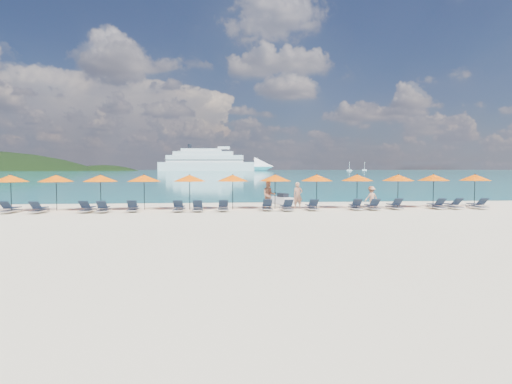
{
  "coord_description": "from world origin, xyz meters",
  "views": [
    {
      "loc": [
        -2.47,
        -22.8,
        2.61
      ],
      "look_at": [
        0.0,
        3.0,
        1.2
      ],
      "focal_mm": 30.0,
      "sensor_mm": 36.0,
      "label": 1
    }
  ],
  "objects": [
    {
      "name": "umbrella_8",
      "position": [
        6.91,
        4.74,
        2.02
      ],
      "size": [
        2.1,
        2.1,
        2.28
      ],
      "color": "black",
      "rests_on": "ground"
    },
    {
      "name": "umbrella_2",
      "position": [
        -9.62,
        4.73,
        2.02
      ],
      "size": [
        2.1,
        2.1,
        2.28
      ],
      "color": "black",
      "rests_on": "ground"
    },
    {
      "name": "lounger_17",
      "position": [
        14.52,
        3.4,
        0.24
      ],
      "size": [
        0.65,
        1.71,
        0.66
      ],
      "rotation": [
        0.0,
        0.0,
        0.02
      ],
      "color": "silver",
      "rests_on": "ground"
    },
    {
      "name": "beachgoer_c",
      "position": [
        7.8,
        4.48,
        0.73
      ],
      "size": [
        1.02,
        0.64,
        1.46
      ],
      "primitive_type": "imported",
      "rotation": [
        0.0,
        0.0,
        3.38
      ],
      "color": "tan",
      "rests_on": "ground"
    },
    {
      "name": "umbrella_5",
      "position": [
        -1.35,
        4.75,
        2.02
      ],
      "size": [
        2.1,
        2.1,
        2.28
      ],
      "color": "black",
      "rests_on": "ground"
    },
    {
      "name": "beachgoer_a",
      "position": [
        2.93,
        4.76,
        0.87
      ],
      "size": [
        0.66,
        0.46,
        1.73
      ],
      "primitive_type": "imported",
      "rotation": [
        0.0,
        0.0,
        0.07
      ],
      "color": "tan",
      "rests_on": "ground"
    },
    {
      "name": "beachgoer_b",
      "position": [
        1.01,
        4.78,
        0.9
      ],
      "size": [
        0.89,
        0.53,
        1.81
      ],
      "primitive_type": "imported",
      "rotation": [
        0.0,
        0.0,
        -0.02
      ],
      "color": "tan",
      "rests_on": "ground"
    },
    {
      "name": "lounger_7",
      "position": [
        -3.52,
        3.35,
        0.24
      ],
      "size": [
        0.63,
        1.7,
        0.66
      ],
      "rotation": [
        0.0,
        0.0,
        -0.01
      ],
      "color": "silver",
      "rests_on": "ground"
    },
    {
      "name": "lounger_13",
      "position": [
        7.42,
        3.31,
        0.24
      ],
      "size": [
        0.68,
        1.72,
        0.66
      ],
      "rotation": [
        0.0,
        0.0,
        -0.04
      ],
      "color": "silver",
      "rests_on": "ground"
    },
    {
      "name": "lounger_2",
      "position": [
        -12.81,
        3.34,
        0.24
      ],
      "size": [
        0.62,
        1.7,
        0.66
      ],
      "rotation": [
        0.0,
        0.0,
        0.0
      ],
      "color": "silver",
      "rests_on": "ground"
    },
    {
      "name": "umbrella_3",
      "position": [
        -6.96,
        4.81,
        2.02
      ],
      "size": [
        2.1,
        2.1,
        2.28
      ],
      "color": "black",
      "rests_on": "ground"
    },
    {
      "name": "lounger_3",
      "position": [
        -10.07,
        3.43,
        0.24
      ],
      "size": [
        0.67,
        1.72,
        0.66
      ],
      "rotation": [
        0.0,
        0.0,
        -0.03
      ],
      "color": "silver",
      "rests_on": "ground"
    },
    {
      "name": "lounger_14",
      "position": [
        9.02,
        3.62,
        0.24
      ],
      "size": [
        0.7,
        1.73,
        0.66
      ],
      "rotation": [
        0.0,
        0.0,
        -0.05
      ],
      "color": "silver",
      "rests_on": "ground"
    },
    {
      "name": "lounger_16",
      "position": [
        12.88,
        3.53,
        0.24
      ],
      "size": [
        0.75,
        1.74,
        0.66
      ],
      "rotation": [
        0.0,
        0.0,
        0.08
      ],
      "color": "silver",
      "rests_on": "ground"
    },
    {
      "name": "lounger_5",
      "position": [
        -7.43,
        3.55,
        0.24
      ],
      "size": [
        0.77,
        1.75,
        0.66
      ],
      "rotation": [
        0.0,
        0.0,
        0.09
      ],
      "color": "silver",
      "rests_on": "ground"
    },
    {
      "name": "headland_small",
      "position": [
        -150.0,
        560.0,
        -35.0
      ],
      "size": [
        162.0,
        126.0,
        85.5
      ],
      "color": "black",
      "rests_on": "ground"
    },
    {
      "name": "lounger_10",
      "position": [
        1.93,
        3.27,
        0.24
      ],
      "size": [
        0.69,
        1.72,
        0.66
      ],
      "rotation": [
        0.0,
        0.0,
        0.04
      ],
      "color": "silver",
      "rests_on": "ground"
    },
    {
      "name": "lounger_15",
      "position": [
        11.79,
        3.53,
        0.24
      ],
      "size": [
        0.65,
        1.71,
        0.66
      ],
      "rotation": [
        0.0,
        0.0,
        -0.02
      ],
      "color": "silver",
      "rests_on": "ground"
    },
    {
      "name": "lounger_8",
      "position": [
        -1.99,
        3.4,
        0.24
      ],
      "size": [
        0.64,
        1.71,
        0.66
      ],
      "rotation": [
        0.0,
        0.0,
        0.01
      ],
      "color": "silver",
      "rests_on": "ground"
    },
    {
      "name": "ground",
      "position": [
        0.0,
        0.0,
        0.0
      ],
      "size": [
        1400.0,
        1400.0,
        0.0
      ],
      "primitive_type": "plane",
      "color": "beige"
    },
    {
      "name": "umbrella_6",
      "position": [
        1.42,
        4.79,
        2.02
      ],
      "size": [
        2.1,
        2.1,
        2.28
      ],
      "color": "black",
      "rests_on": "ground"
    },
    {
      "name": "sailboat_near",
      "position": [
        162.14,
        489.77,
        1.16
      ],
      "size": [
        6.18,
        2.06,
        11.34
      ],
      "color": "white",
      "rests_on": "ground"
    },
    {
      "name": "lounger_12",
      "position": [
        6.37,
        3.47,
        0.24
      ],
      "size": [
        0.79,
        1.75,
        0.66
      ],
      "rotation": [
        0.0,
        0.0,
        -0.1
      ],
      "color": "silver",
      "rests_on": "ground"
    },
    {
      "name": "umbrella_11",
      "position": [
        15.18,
        4.77,
        2.02
      ],
      "size": [
        2.1,
        2.1,
        2.28
      ],
      "color": "black",
      "rests_on": "ground"
    },
    {
      "name": "umbrella_4",
      "position": [
        -4.1,
        4.76,
        2.02
      ],
      "size": [
        2.1,
        2.1,
        2.28
      ],
      "color": "black",
      "rests_on": "ground"
    },
    {
      "name": "lounger_9",
      "position": [
        0.75,
        3.64,
        0.24
      ],
      "size": [
        0.71,
        1.73,
        0.66
      ],
      "rotation": [
        0.0,
        0.0,
        -0.06
      ],
      "color": "silver",
      "rests_on": "ground"
    },
    {
      "name": "jetski",
      "position": [
        2.43,
        8.44,
        0.32
      ],
      "size": [
        1.59,
        2.36,
        0.79
      ],
      "rotation": [
        0.0,
        0.0,
        0.38
      ],
      "color": "silver",
      "rests_on": "ground"
    },
    {
      "name": "umbrella_1",
      "position": [
        -12.26,
        4.66,
        2.02
      ],
      "size": [
        2.1,
        2.1,
        2.28
      ],
      "color": "black",
      "rests_on": "ground"
    },
    {
      "name": "sailboat_far",
      "position": [
        216.81,
        589.37,
        1.29
      ],
      "size": [
        6.86,
        2.29,
        12.58
      ],
      "color": "white",
      "rests_on": "ground"
    },
    {
      "name": "lounger_4",
      "position": [
        -9.11,
        3.3,
        0.24
      ],
      "size": [
        0.76,
        1.75,
        0.66
      ],
      "rotation": [
        0.0,
        0.0,
        0.08
      ],
      "color": "silver",
      "rests_on": "ground"
    },
    {
      "name": "lounger_6",
      "position": [
        -4.66,
        3.35,
        0.24
      ],
      "size": [
        0.68,
        1.72,
        0.66
      ],
      "rotation": [
        0.0,
        0.0,
        -0.03
      ],
      "color": "silver",
      "rests_on": "ground"
    },
    {
      "name": "lounger_11",
      "position": [
        3.56,
        3.44,
        0.24
      ],
      "size": [
        0.64,
        1.71,
        0.66
      ],
      "rotation": [
        0.0,
        0.0,
        -0.01
      ],
      "color": "silver",
      "rests_on": "ground"
    },
    {
      "name": "cruise_ship",
      "position": [
        -0.06,
        504.11,
        10.15
      ],
      "size": [
        141.68,
        38.18,
        38.99
      ],
      "rotation": [
        0.0,
        0.0,
        -0.11
      ],
      "color": "white",
      "rests_on": "ground"
    },
    {
      "name": "lounger_1",
      "position": [
        -14.52,
        3.56,
        0.24
      ],
      "size": [
        0.7,
        1.73,
        0.66
      ],
      "rotation": [
        0.0,
        0.0,
        -0.05
      ],
      "color": "silver",
      "rests_on": "ground"
    },
    {
      "name": "sea",
      "position": [
        0.0,
        660.0,
        0.01
      ],
      "size": [
        1600.0,
        1300.0,
        0.01
      ],
      "primitive_type": "cube",
      "color": "#1FA9B2",
      "rests_on": "ground"
    },
    {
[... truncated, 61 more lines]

